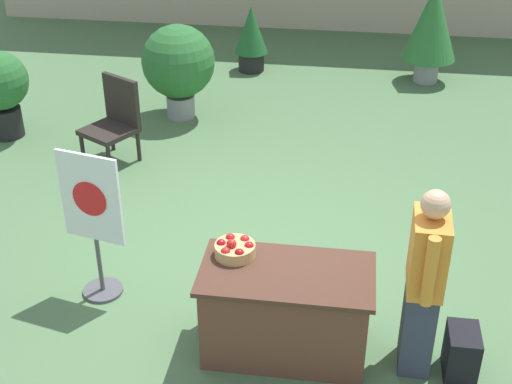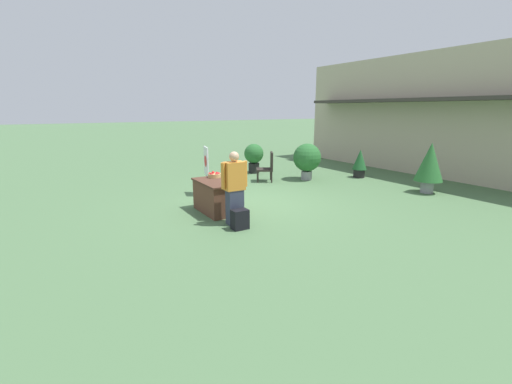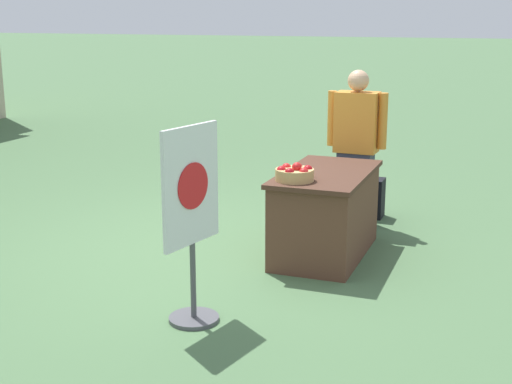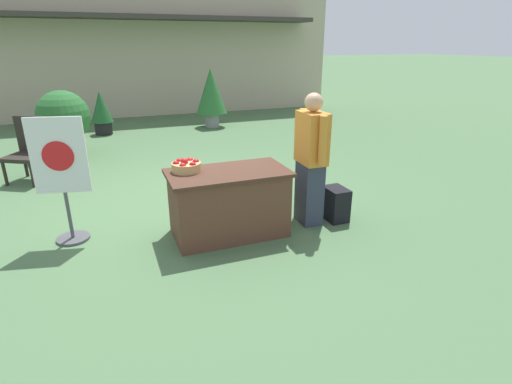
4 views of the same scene
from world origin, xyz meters
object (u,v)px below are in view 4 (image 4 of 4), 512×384
object	(u,v)px
backpack	(335,204)
potted_plant_near_right	(101,111)
apple_basket	(186,166)
patio_chair	(29,147)
potted_plant_far_left	(64,118)
poster_board	(62,176)
person_visitor	(311,160)
display_table	(229,203)
potted_plant_far_right	(211,93)

from	to	relation	value
backpack	potted_plant_near_right	bearing A→B (deg)	112.14
apple_basket	patio_chair	bearing A→B (deg)	124.01
patio_chair	potted_plant_far_left	xyz separation A→B (m)	(0.46, 1.35, 0.22)
poster_board	potted_plant_far_left	size ratio (longest dim) A/B	1.10
potted_plant_far_left	person_visitor	bearing A→B (deg)	-56.35
display_table	apple_basket	world-z (taller)	apple_basket
person_visitor	backpack	distance (m)	0.69
apple_basket	backpack	world-z (taller)	apple_basket
display_table	patio_chair	bearing A→B (deg)	127.98
potted_plant_far_right	patio_chair	bearing A→B (deg)	-140.68
backpack	poster_board	distance (m)	3.19
potted_plant_far_right	potted_plant_near_right	xyz separation A→B (m)	(-2.72, 0.08, -0.33)
apple_basket	patio_chair	distance (m)	3.50
display_table	backpack	xyz separation A→B (m)	(1.37, -0.10, -0.18)
display_table	patio_chair	size ratio (longest dim) A/B	1.33
apple_basket	backpack	bearing A→B (deg)	-8.11
person_visitor	potted_plant_far_right	xyz separation A→B (m)	(0.46, 6.25, 0.08)
backpack	patio_chair	world-z (taller)	patio_chair
backpack	person_visitor	bearing A→B (deg)	169.17
backpack	potted_plant_far_right	xyz separation A→B (m)	(0.12, 6.32, 0.68)
backpack	display_table	bearing A→B (deg)	175.98
poster_board	potted_plant_far_right	size ratio (longest dim) A/B	0.93
potted_plant_far_right	poster_board	bearing A→B (deg)	-119.22
potted_plant_far_left	patio_chair	bearing A→B (deg)	-108.87
backpack	apple_basket	bearing A→B (deg)	171.89
potted_plant_far_right	potted_plant_near_right	distance (m)	2.74
display_table	potted_plant_far_left	xyz separation A→B (m)	(-1.92, 4.40, 0.37)
apple_basket	potted_plant_near_right	xyz separation A→B (m)	(-0.80, 6.14, -0.27)
potted_plant_near_right	potted_plant_far_right	bearing A→B (deg)	-1.71
poster_board	patio_chair	size ratio (longest dim) A/B	1.38
apple_basket	potted_plant_far_left	distance (m)	4.49
display_table	potted_plant_far_left	world-z (taller)	potted_plant_far_left
display_table	apple_basket	distance (m)	0.64
patio_chair	potted_plant_near_right	distance (m)	3.45
poster_board	potted_plant_near_right	world-z (taller)	poster_board
backpack	potted_plant_far_left	size ratio (longest dim) A/B	0.33
potted_plant_far_left	potted_plant_near_right	bearing A→B (deg)	70.04
display_table	patio_chair	distance (m)	3.88
backpack	poster_board	world-z (taller)	poster_board
potted_plant_far_right	potted_plant_near_right	world-z (taller)	potted_plant_far_right
person_visitor	poster_board	distance (m)	2.79
apple_basket	poster_board	world-z (taller)	poster_board
display_table	potted_plant_far_left	size ratio (longest dim) A/B	1.06
patio_chair	potted_plant_far_right	size ratio (longest dim) A/B	0.68
patio_chair	person_visitor	bearing A→B (deg)	77.63
apple_basket	poster_board	bearing A→B (deg)	165.43
patio_chair	potted_plant_near_right	xyz separation A→B (m)	(1.15, 3.25, 0.02)
backpack	poster_board	bearing A→B (deg)	169.17
apple_basket	person_visitor	xyz separation A→B (m)	(1.46, -0.19, -0.03)
apple_basket	person_visitor	world-z (taller)	person_visitor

